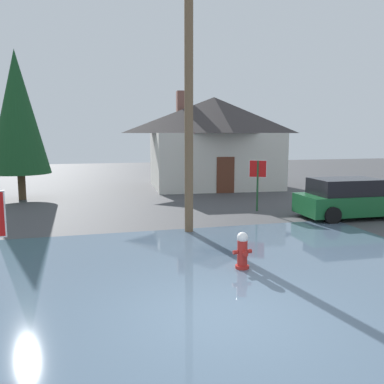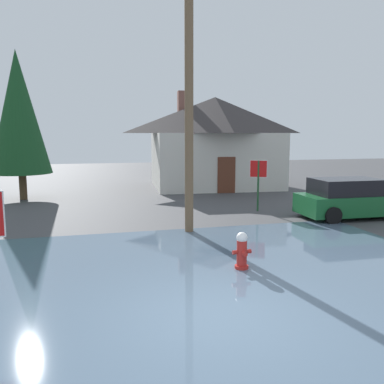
% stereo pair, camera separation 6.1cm
% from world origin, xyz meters
% --- Properties ---
extents(ground_plane, '(80.00, 80.00, 0.10)m').
position_xyz_m(ground_plane, '(0.00, 0.00, -0.05)').
color(ground_plane, '#424244').
extents(flood_puddle, '(13.38, 9.07, 0.04)m').
position_xyz_m(flood_puddle, '(0.11, 2.11, 0.02)').
color(flood_puddle, '#4C6075').
rests_on(flood_puddle, ground).
extents(fire_hydrant, '(0.47, 0.40, 0.93)m').
position_xyz_m(fire_hydrant, '(1.38, 2.30, 0.46)').
color(fire_hydrant, '#AD231E').
rests_on(fire_hydrant, ground).
extents(utility_pole, '(1.60, 0.28, 8.81)m').
position_xyz_m(utility_pole, '(1.07, 6.28, 4.58)').
color(utility_pole, brown).
rests_on(utility_pole, ground).
extents(stop_sign_far, '(0.65, 0.36, 2.16)m').
position_xyz_m(stop_sign_far, '(4.80, 9.22, 1.54)').
color(stop_sign_far, '#1E4C28').
rests_on(stop_sign_far, ground).
extents(house, '(8.36, 6.60, 5.89)m').
position_xyz_m(house, '(5.46, 17.37, 2.84)').
color(house, beige).
rests_on(house, ground).
extents(parked_car, '(4.26, 2.15, 1.54)m').
position_xyz_m(parked_car, '(7.76, 7.03, 0.74)').
color(parked_car, '#195B2D').
rests_on(parked_car, ground).
extents(pine_tree_tall_left, '(2.91, 2.91, 7.28)m').
position_xyz_m(pine_tree_tall_left, '(-5.31, 15.02, 4.28)').
color(pine_tree_tall_left, '#4C3823').
rests_on(pine_tree_tall_left, ground).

